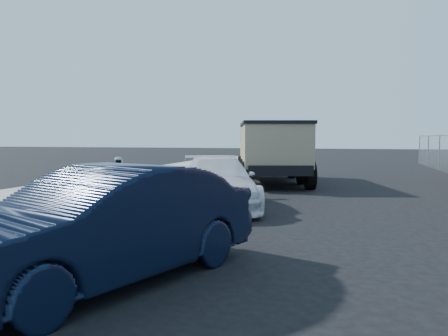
% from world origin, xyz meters
% --- Properties ---
extents(ground, '(120.00, 120.00, 0.00)m').
position_xyz_m(ground, '(0.00, 0.00, 0.00)').
color(ground, black).
rests_on(ground, ground).
extents(streetside, '(6.12, 50.00, 0.15)m').
position_xyz_m(streetside, '(-5.57, 2.00, 0.07)').
color(streetside, gray).
rests_on(streetside, ground).
extents(parking_meter, '(0.19, 0.16, 1.20)m').
position_xyz_m(parking_meter, '(-3.07, -0.79, 0.98)').
color(parking_meter, '#3F4247').
rests_on(parking_meter, ground).
extents(white_wagon, '(3.14, 4.56, 1.23)m').
position_xyz_m(white_wagon, '(-1.76, 1.65, 0.61)').
color(white_wagon, white).
rests_on(white_wagon, ground).
extents(navy_sedan, '(2.81, 4.35, 1.36)m').
position_xyz_m(navy_sedan, '(-1.46, -4.07, 0.68)').
color(navy_sedan, black).
rests_on(navy_sedan, ground).
extents(dump_truck, '(3.64, 6.30, 2.33)m').
position_xyz_m(dump_truck, '(-1.44, 7.92, 1.31)').
color(dump_truck, black).
rests_on(dump_truck, ground).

